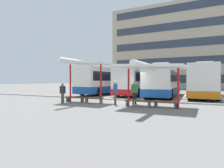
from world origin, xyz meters
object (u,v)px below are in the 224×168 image
Objects in this scene: waiting_passenger_2 at (63,92)px; waiting_passenger_0 at (115,91)px; waiting_shelter_1 at (151,67)px; coach_bus_3 at (205,81)px; coach_bus_0 at (108,81)px; waiting_passenger_1 at (134,91)px; coach_bus_2 at (164,81)px; bench_2 at (138,102)px; bench_0 at (75,98)px; coach_bus_1 at (138,81)px; waiting_shelter_0 at (83,64)px; bench_3 at (166,103)px; bench_1 at (94,99)px.

waiting_passenger_0 is at bearing 13.78° from waiting_passenger_2.
coach_bus_3 is at bearing 73.86° from waiting_shelter_1.
coach_bus_0 is 6.40× the size of waiting_passenger_1.
coach_bus_2 is 4.31m from coach_bus_3.
coach_bus_2 is 9.36m from bench_2.
bench_0 is at bearing -78.19° from coach_bus_0.
coach_bus_1 is 5.98× the size of waiting_passenger_1.
waiting_passenger_2 is (-6.84, -0.69, -1.76)m from waiting_shelter_1.
waiting_passenger_2 is (-9.91, -11.32, -0.82)m from coach_bus_3.
waiting_passenger_2 reaches higher than bench_0.
coach_bus_3 is at bearing 46.60° from bench_0.
waiting_passenger_1 is at bearing -72.57° from coach_bus_1.
coach_bus_2 is at bearing 58.28° from bench_0.
waiting_passenger_1 is (-0.70, 1.21, 0.66)m from bench_2.
bench_2 is at bearing -52.74° from coach_bus_0.
coach_bus_0 is 1.03× the size of coach_bus_2.
coach_bus_3 reaches higher than waiting_passenger_2.
coach_bus_2 is 10.53m from bench_0.
coach_bus_2 reaches higher than waiting_passenger_0.
waiting_passenger_1 reaches higher than bench_2.
waiting_passenger_0 is (2.90, -0.07, -2.11)m from waiting_shelter_0.
waiting_passenger_1 is at bearing 158.23° from bench_3.
coach_bus_1 is 3.48m from coach_bus_2.
coach_bus_2 is 9.65m from bench_1.
coach_bus_1 is at bearing 118.12° from bench_3.
waiting_passenger_0 is at bearing 173.04° from bench_2.
waiting_shelter_1 reaches higher than bench_1.
bench_1 is at bearing 173.65° from waiting_passenger_0.
waiting_shelter_0 is (2.92, -9.78, 1.40)m from coach_bus_0.
coach_bus_1 is 0.96× the size of coach_bus_2.
waiting_passenger_1 is (-2.50, 1.00, 0.67)m from bench_3.
coach_bus_3 is 6.83× the size of waiting_passenger_1.
waiting_shelter_1 reaches higher than waiting_passenger_0.
bench_2 is (4.73, -0.29, -2.79)m from waiting_shelter_0.
coach_bus_3 is (11.63, 0.47, -0.03)m from coach_bus_0.
waiting_shelter_0 is 5.67m from waiting_shelter_1.
waiting_shelter_1 is 2.47m from bench_2.
waiting_shelter_0 reaches higher than waiting_passenger_0.
coach_bus_3 is at bearing 69.32° from bench_2.
waiting_shelter_1 is 3.13× the size of waiting_passenger_1.
bench_2 is at bearing 174.19° from waiting_shelter_1.
waiting_shelter_0 is 2.29× the size of bench_2.
bench_3 is 0.94× the size of waiting_passenger_0.
bench_2 is (3.51, -10.15, -1.35)m from coach_bus_1.
coach_bus_2 is at bearing 85.98° from waiting_passenger_1.
coach_bus_1 is 10.09m from bench_0.
coach_bus_3 reaches higher than waiting_passenger_1.
bench_1 is 2.12m from waiting_passenger_0.
coach_bus_2 reaches higher than bench_1.
coach_bus_0 is 11.46m from waiting_passenger_0.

